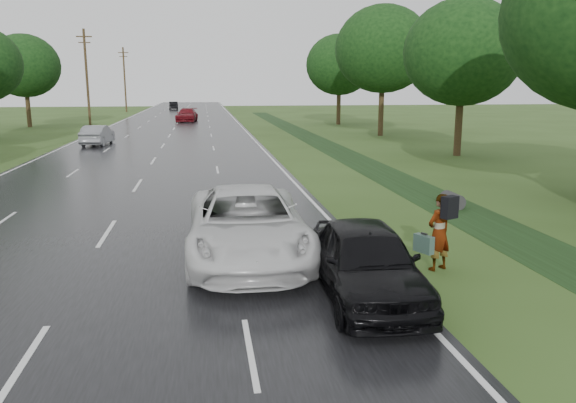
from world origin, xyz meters
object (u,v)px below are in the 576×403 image
Objects in this scene: dark_sedan at (366,261)px; pedestrian at (439,231)px; white_pickup at (247,225)px; silver_sedan at (97,135)px.

pedestrian is at bearing 37.56° from dark_sedan.
pedestrian is 0.40× the size of dark_sedan.
dark_sedan is at bearing -53.64° from white_pickup.
dark_sedan is 33.08m from silver_sedan.
white_pickup reaches higher than dark_sedan.
dark_sedan is (-2.18, -1.56, -0.12)m from pedestrian.
white_pickup is at bearing 127.63° from dark_sedan.
white_pickup is 29.57m from silver_sedan.
silver_sedan is (-10.63, 31.32, -0.07)m from dark_sedan.
pedestrian is at bearing -17.63° from white_pickup.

